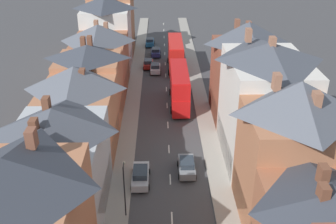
{
  "coord_description": "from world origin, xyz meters",
  "views": [
    {
      "loc": [
        -0.94,
        -15.81,
        25.0
      ],
      "look_at": [
        0.02,
        30.56,
        1.65
      ],
      "focal_mm": 42.0,
      "sensor_mm": 36.0,
      "label": 1
    }
  ],
  "objects_px": {
    "car_far_grey": "(187,166)",
    "street_lamp": "(124,187)",
    "car_mid_black": "(140,175)",
    "double_decker_bus_lead": "(176,54)",
    "car_parked_left_a": "(156,52)",
    "car_near_silver": "(150,42)",
    "car_parked_left_b": "(148,63)",
    "double_decker_bus_mid_street": "(179,86)",
    "car_mid_white": "(155,68)"
  },
  "relations": [
    {
      "from": "car_far_grey",
      "to": "street_lamp",
      "type": "xyz_separation_m",
      "value": [
        -6.05,
        -6.65,
        2.39
      ]
    },
    {
      "from": "double_decker_bus_mid_street",
      "to": "car_near_silver",
      "type": "relative_size",
      "value": 2.58
    },
    {
      "from": "car_parked_left_a",
      "to": "street_lamp",
      "type": "height_order",
      "value": "street_lamp"
    },
    {
      "from": "car_mid_white",
      "to": "double_decker_bus_mid_street",
      "type": "bearing_deg",
      "value": -74.6
    },
    {
      "from": "car_near_silver",
      "to": "car_parked_left_a",
      "type": "bearing_deg",
      "value": -79.12
    },
    {
      "from": "car_far_grey",
      "to": "street_lamp",
      "type": "relative_size",
      "value": 0.73
    },
    {
      "from": "street_lamp",
      "to": "car_mid_black",
      "type": "bearing_deg",
      "value": 77.15
    },
    {
      "from": "car_near_silver",
      "to": "car_mid_black",
      "type": "xyz_separation_m",
      "value": [
        -0.0,
        -47.79,
        0.0
      ]
    },
    {
      "from": "car_mid_white",
      "to": "car_parked_left_b",
      "type": "bearing_deg",
      "value": 117.43
    },
    {
      "from": "car_mid_white",
      "to": "car_far_grey",
      "type": "xyz_separation_m",
      "value": [
        3.6,
        -30.27,
        0.03
      ]
    },
    {
      "from": "car_mid_black",
      "to": "car_parked_left_a",
      "type": "bearing_deg",
      "value": 88.19
    },
    {
      "from": "car_far_grey",
      "to": "street_lamp",
      "type": "bearing_deg",
      "value": -132.31
    },
    {
      "from": "street_lamp",
      "to": "car_near_silver",
      "type": "bearing_deg",
      "value": 88.75
    },
    {
      "from": "car_near_silver",
      "to": "street_lamp",
      "type": "relative_size",
      "value": 0.76
    },
    {
      "from": "double_decker_bus_lead",
      "to": "street_lamp",
      "type": "distance_m",
      "value": 39.08
    },
    {
      "from": "double_decker_bus_mid_street",
      "to": "car_parked_left_a",
      "type": "relative_size",
      "value": 2.74
    },
    {
      "from": "double_decker_bus_lead",
      "to": "car_parked_left_a",
      "type": "bearing_deg",
      "value": 115.69
    },
    {
      "from": "car_mid_black",
      "to": "car_parked_left_b",
      "type": "distance_m",
      "value": 34.38
    },
    {
      "from": "double_decker_bus_lead",
      "to": "car_mid_white",
      "type": "bearing_deg",
      "value": -154.83
    },
    {
      "from": "double_decker_bus_mid_street",
      "to": "car_parked_left_a",
      "type": "bearing_deg",
      "value": 99.19
    },
    {
      "from": "car_mid_black",
      "to": "street_lamp",
      "type": "xyz_separation_m",
      "value": [
        -1.15,
        -5.04,
        2.39
      ]
    },
    {
      "from": "car_near_silver",
      "to": "car_mid_black",
      "type": "relative_size",
      "value": 0.95
    },
    {
      "from": "car_far_grey",
      "to": "car_parked_left_a",
      "type": "bearing_deg",
      "value": 95.22
    },
    {
      "from": "car_parked_left_a",
      "to": "car_far_grey",
      "type": "distance_m",
      "value": 39.59
    },
    {
      "from": "car_parked_left_b",
      "to": "street_lamp",
      "type": "distance_m",
      "value": 39.52
    },
    {
      "from": "car_parked_left_a",
      "to": "car_far_grey",
      "type": "bearing_deg",
      "value": -84.78
    },
    {
      "from": "car_mid_black",
      "to": "car_far_grey",
      "type": "height_order",
      "value": "car_far_grey"
    },
    {
      "from": "double_decker_bus_mid_street",
      "to": "car_far_grey",
      "type": "height_order",
      "value": "double_decker_bus_mid_street"
    },
    {
      "from": "street_lamp",
      "to": "car_parked_left_b",
      "type": "bearing_deg",
      "value": 88.33
    },
    {
      "from": "street_lamp",
      "to": "double_decker_bus_lead",
      "type": "bearing_deg",
      "value": 81.11
    },
    {
      "from": "double_decker_bus_lead",
      "to": "car_far_grey",
      "type": "xyz_separation_m",
      "value": [
        0.01,
        -31.96,
        -1.97
      ]
    },
    {
      "from": "car_mid_black",
      "to": "car_far_grey",
      "type": "xyz_separation_m",
      "value": [
        4.9,
        1.61,
        0.0
      ]
    },
    {
      "from": "street_lamp",
      "to": "car_mid_white",
      "type": "bearing_deg",
      "value": 86.2
    },
    {
      "from": "double_decker_bus_lead",
      "to": "car_near_silver",
      "type": "relative_size",
      "value": 2.58
    },
    {
      "from": "double_decker_bus_lead",
      "to": "car_mid_white",
      "type": "xyz_separation_m",
      "value": [
        -3.59,
        -1.69,
        -1.99
      ]
    },
    {
      "from": "double_decker_bus_lead",
      "to": "car_parked_left_a",
      "type": "height_order",
      "value": "double_decker_bus_lead"
    },
    {
      "from": "car_parked_left_a",
      "to": "car_parked_left_b",
      "type": "relative_size",
      "value": 1.0
    },
    {
      "from": "double_decker_bus_mid_street",
      "to": "street_lamp",
      "type": "relative_size",
      "value": 1.96
    },
    {
      "from": "car_parked_left_a",
      "to": "car_mid_white",
      "type": "xyz_separation_m",
      "value": [
        0.0,
        -9.15,
        0.0
      ]
    },
    {
      "from": "double_decker_bus_mid_street",
      "to": "car_parked_left_b",
      "type": "distance_m",
      "value": 16.42
    },
    {
      "from": "car_parked_left_a",
      "to": "car_parked_left_b",
      "type": "height_order",
      "value": "car_parked_left_a"
    },
    {
      "from": "double_decker_bus_lead",
      "to": "car_near_silver",
      "type": "xyz_separation_m",
      "value": [
        -4.89,
        14.23,
        -1.97
      ]
    },
    {
      "from": "car_parked_left_b",
      "to": "car_mid_white",
      "type": "distance_m",
      "value": 2.82
    },
    {
      "from": "double_decker_bus_mid_street",
      "to": "car_mid_white",
      "type": "relative_size",
      "value": 2.81
    },
    {
      "from": "car_parked_left_a",
      "to": "car_mid_white",
      "type": "distance_m",
      "value": 9.15
    },
    {
      "from": "double_decker_bus_lead",
      "to": "car_far_grey",
      "type": "height_order",
      "value": "double_decker_bus_lead"
    },
    {
      "from": "double_decker_bus_lead",
      "to": "car_mid_black",
      "type": "bearing_deg",
      "value": -98.29
    },
    {
      "from": "car_mid_black",
      "to": "double_decker_bus_mid_street",
      "type": "bearing_deg",
      "value": 75.45
    },
    {
      "from": "car_far_grey",
      "to": "car_parked_left_b",
      "type": "bearing_deg",
      "value": 98.5
    },
    {
      "from": "double_decker_bus_lead",
      "to": "street_lamp",
      "type": "relative_size",
      "value": 1.96
    }
  ]
}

